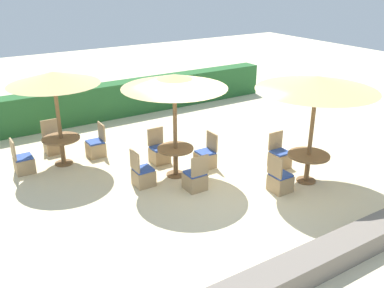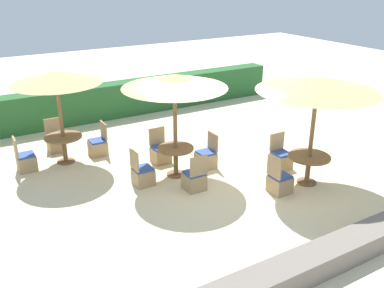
# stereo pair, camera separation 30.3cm
# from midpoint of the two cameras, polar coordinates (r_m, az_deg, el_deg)

# --- Properties ---
(ground_plane) EXTENTS (40.00, 40.00, 0.00)m
(ground_plane) POSITION_cam_midpoint_polar(r_m,az_deg,el_deg) (10.39, 2.53, -5.69)
(ground_plane) COLOR beige
(hedge_row) EXTENTS (13.00, 0.70, 1.20)m
(hedge_row) POSITION_cam_midpoint_polar(r_m,az_deg,el_deg) (15.34, -10.12, 5.75)
(hedge_row) COLOR #28602D
(hedge_row) RESTS_ON ground_plane
(stone_border) EXTENTS (10.00, 0.56, 0.42)m
(stone_border) POSITION_cam_midpoint_polar(r_m,az_deg,el_deg) (7.96, 17.43, -14.69)
(stone_border) COLOR slate
(stone_border) RESTS_ON ground_plane
(parasol_front_right) EXTENTS (2.78, 2.78, 2.64)m
(parasol_front_right) POSITION_cam_midpoint_polar(r_m,az_deg,el_deg) (10.12, 17.23, 7.59)
(parasol_front_right) COLOR brown
(parasol_front_right) RESTS_ON ground_plane
(round_table_front_right) EXTENTS (1.01, 1.01, 0.72)m
(round_table_front_right) POSITION_cam_midpoint_polar(r_m,az_deg,el_deg) (10.73, 16.08, -2.33)
(round_table_front_right) COLOR brown
(round_table_front_right) RESTS_ON ground_plane
(patio_chair_front_right_north) EXTENTS (0.46, 0.46, 0.93)m
(patio_chair_front_right_north) POSITION_cam_midpoint_polar(r_m,az_deg,el_deg) (11.48, 12.48, -1.93)
(patio_chair_front_right_north) COLOR tan
(patio_chair_front_right_north) RESTS_ON ground_plane
(patio_chair_front_right_west) EXTENTS (0.46, 0.46, 0.93)m
(patio_chair_front_right_west) POSITION_cam_midpoint_polar(r_m,az_deg,el_deg) (10.24, 12.39, -5.01)
(patio_chair_front_right_west) COLOR tan
(patio_chair_front_right_west) RESTS_ON ground_plane
(parasol_center) EXTENTS (2.53, 2.53, 2.61)m
(parasol_center) POSITION_cam_midpoint_polar(r_m,az_deg,el_deg) (10.11, -1.48, 8.34)
(parasol_center) COLOR brown
(parasol_center) RESTS_ON ground_plane
(round_table_center) EXTENTS (0.91, 0.91, 0.75)m
(round_table_center) POSITION_cam_midpoint_polar(r_m,az_deg,el_deg) (10.72, -1.38, -1.45)
(round_table_center) COLOR brown
(round_table_center) RESTS_ON ground_plane
(patio_chair_center_east) EXTENTS (0.46, 0.46, 0.93)m
(patio_chair_center_east) POSITION_cam_midpoint_polar(r_m,az_deg,el_deg) (11.27, 2.71, -1.87)
(patio_chair_center_east) COLOR tan
(patio_chair_center_east) RESTS_ON ground_plane
(patio_chair_center_west) EXTENTS (0.46, 0.46, 0.93)m
(patio_chair_center_west) POSITION_cam_midpoint_polar(r_m,az_deg,el_deg) (10.41, -5.79, -4.10)
(patio_chair_center_west) COLOR tan
(patio_chair_center_west) RESTS_ON ground_plane
(patio_chair_center_south) EXTENTS (0.46, 0.46, 0.93)m
(patio_chair_center_south) POSITION_cam_midpoint_polar(r_m,az_deg,el_deg) (10.14, 1.19, -4.75)
(patio_chair_center_south) COLOR tan
(patio_chair_center_south) RESTS_ON ground_plane
(patio_chair_center_north) EXTENTS (0.46, 0.46, 0.93)m
(patio_chair_center_north) POSITION_cam_midpoint_polar(r_m,az_deg,el_deg) (11.59, -3.49, -1.18)
(patio_chair_center_north) COLOR tan
(patio_chair_center_north) RESTS_ON ground_plane
(parasol_back_left) EXTENTS (2.31, 2.31, 2.52)m
(parasol_back_left) POSITION_cam_midpoint_polar(r_m,az_deg,el_deg) (11.38, -16.97, 8.48)
(parasol_back_left) COLOR brown
(parasol_back_left) RESTS_ON ground_plane
(round_table_back_left) EXTENTS (0.99, 0.99, 0.75)m
(round_table_back_left) POSITION_cam_midpoint_polar(r_m,az_deg,el_deg) (11.89, -16.03, 0.20)
(round_table_back_left) COLOR brown
(round_table_back_left) RESTS_ON ground_plane
(patio_chair_back_left_west) EXTENTS (0.46, 0.46, 0.93)m
(patio_chair_back_left_west) POSITION_cam_midpoint_polar(r_m,az_deg,el_deg) (11.84, -20.61, -2.13)
(patio_chair_back_left_west) COLOR tan
(patio_chair_back_left_west) RESTS_ON ground_plane
(patio_chair_back_left_north) EXTENTS (0.46, 0.46, 0.93)m
(patio_chair_back_left_north) POSITION_cam_midpoint_polar(r_m,az_deg,el_deg) (12.84, -17.03, 0.23)
(patio_chair_back_left_north) COLOR tan
(patio_chair_back_left_north) RESTS_ON ground_plane
(patio_chair_back_left_east) EXTENTS (0.46, 0.46, 0.93)m
(patio_chair_back_left_east) POSITION_cam_midpoint_polar(r_m,az_deg,el_deg) (12.27, -11.69, -0.26)
(patio_chair_back_left_east) COLOR tan
(patio_chair_back_left_east) RESTS_ON ground_plane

